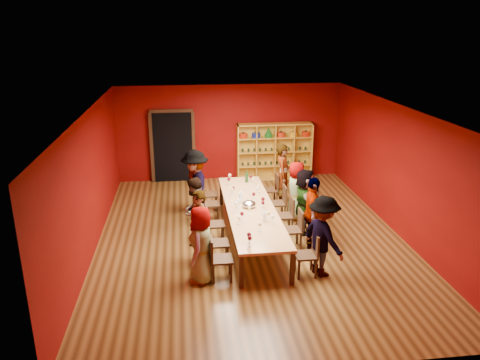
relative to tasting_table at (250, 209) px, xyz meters
name	(u,v)px	position (x,y,z in m)	size (l,w,h in m)	color
room_shell	(251,176)	(0.00, 0.00, 0.80)	(7.10, 9.10, 3.04)	#513415
tasting_table	(250,209)	(0.00, 0.00, 0.00)	(1.10, 4.50, 0.75)	tan
doorway	(173,146)	(-1.80, 4.43, 0.42)	(1.40, 0.17, 2.30)	black
shelving_unit	(274,148)	(1.40, 4.32, 0.28)	(2.40, 0.40, 1.80)	gold
chair_person_left_0	(217,256)	(-0.91, -1.80, -0.20)	(0.42, 0.42, 0.89)	black
person_left_0	(201,245)	(-1.21, -1.80, 0.06)	(0.75, 0.41, 1.53)	#515156
chair_person_left_1	(215,241)	(-0.91, -1.10, -0.20)	(0.42, 0.42, 0.89)	black
person_left_1	(198,228)	(-1.24, -1.10, 0.10)	(0.58, 0.43, 1.60)	white
chair_person_left_2	(212,222)	(-0.91, -0.13, -0.20)	(0.42, 0.42, 0.89)	black
person_left_2	(194,211)	(-1.29, -0.13, 0.08)	(0.76, 0.41, 1.55)	#5976B7
chair_person_left_3	(208,202)	(-0.91, 1.14, -0.20)	(0.42, 0.42, 0.89)	black
person_left_3	(195,186)	(-1.22, 1.14, 0.22)	(1.19, 0.49, 1.85)	#6082C6
chair_person_left_4	(207,192)	(-0.91, 1.84, -0.20)	(0.42, 0.42, 0.89)	black
person_left_4	(194,181)	(-1.22, 1.84, 0.12)	(0.96, 0.44, 1.63)	#577FB3
chair_person_right_0	(310,252)	(0.91, -1.85, -0.20)	(0.42, 0.42, 0.89)	black
person_right_0	(323,236)	(1.16, -1.85, 0.13)	(1.06, 0.44, 1.65)	beige
chair_person_right_1	(295,227)	(0.91, -0.65, -0.20)	(0.42, 0.42, 0.89)	black
person_right_1	(312,213)	(1.28, -0.65, 0.12)	(0.95, 0.43, 1.63)	pink
chair_person_right_2	(287,213)	(0.91, 0.16, -0.20)	(0.42, 0.42, 0.89)	black
person_right_2	(304,201)	(1.31, 0.16, 0.09)	(1.46, 0.42, 1.57)	#5380AB
chair_person_right_3	(280,201)	(0.91, 0.98, -0.20)	(0.42, 0.42, 0.89)	black
person_right_3	(296,191)	(1.31, 0.98, 0.05)	(0.74, 0.40, 1.51)	#5C80BE
chair_person_right_4	(273,188)	(0.91, 2.00, -0.20)	(0.42, 0.42, 0.89)	black
person_right_4	(283,175)	(1.19, 2.00, 0.16)	(0.62, 0.46, 1.71)	#121533
wine_glass_0	(239,218)	(-0.37, -0.91, 0.19)	(0.08, 0.08, 0.20)	white
wine_glass_1	(249,235)	(-0.29, -1.79, 0.21)	(0.09, 0.09, 0.22)	white
wine_glass_2	(251,177)	(0.27, 1.80, 0.19)	(0.08, 0.08, 0.19)	white
wine_glass_3	(254,194)	(0.14, 0.43, 0.20)	(0.08, 0.08, 0.21)	white
wine_glass_4	(250,239)	(-0.30, -1.94, 0.20)	(0.09, 0.09, 0.21)	white
wine_glass_5	(249,208)	(-0.08, -0.39, 0.19)	(0.08, 0.08, 0.19)	white
wine_glass_6	(236,204)	(-0.35, -0.10, 0.20)	(0.09, 0.09, 0.21)	white
wine_glass_7	(258,189)	(0.31, 0.88, 0.18)	(0.07, 0.07, 0.18)	white
wine_glass_8	(272,217)	(0.33, -0.96, 0.20)	(0.08, 0.08, 0.20)	white
wine_glass_9	(263,200)	(0.30, 0.06, 0.21)	(0.09, 0.09, 0.22)	white
wine_glass_10	(232,190)	(-0.34, 0.81, 0.20)	(0.08, 0.08, 0.21)	white
wine_glass_11	(253,179)	(0.31, 1.60, 0.18)	(0.07, 0.07, 0.18)	white
wine_glass_12	(259,187)	(0.36, 1.02, 0.19)	(0.08, 0.08, 0.19)	white
wine_glass_13	(263,203)	(0.26, -0.14, 0.20)	(0.08, 0.08, 0.20)	white
wine_glass_14	(268,214)	(0.27, -0.79, 0.21)	(0.09, 0.09, 0.22)	white
wine_glass_15	(230,176)	(-0.28, 1.91, 0.21)	(0.09, 0.09, 0.22)	white
wine_glass_16	(238,201)	(-0.28, 0.03, 0.21)	(0.09, 0.09, 0.22)	white
wine_glass_17	(242,214)	(-0.29, -0.73, 0.20)	(0.08, 0.08, 0.21)	white
wine_glass_18	(233,189)	(-0.29, 0.95, 0.19)	(0.08, 0.08, 0.19)	white
wine_glass_19	(260,225)	(0.00, -1.30, 0.19)	(0.08, 0.08, 0.19)	white
wine_glass_20	(229,180)	(-0.33, 1.61, 0.21)	(0.09, 0.09, 0.21)	white
spittoon_bowl	(249,204)	(-0.04, 0.01, 0.13)	(0.32, 0.32, 0.18)	#BABCC2
carafe_a	(241,197)	(-0.18, 0.36, 0.17)	(0.13, 0.13, 0.27)	white
carafe_b	(265,217)	(0.18, -0.84, 0.15)	(0.10, 0.10, 0.23)	white
wine_bottle	(247,177)	(0.16, 1.80, 0.18)	(0.08, 0.08, 0.34)	#153A19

